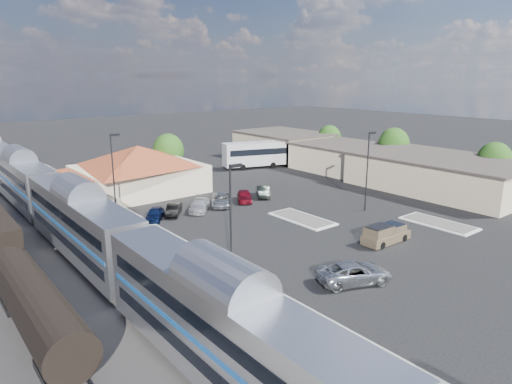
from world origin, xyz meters
TOP-DOWN VIEW (x-y plane):
  - ground at (0.00, 0.00)m, footprint 280.00×280.00m
  - railbed at (-21.00, 8.00)m, footprint 16.00×100.00m
  - platform at (-12.00, 6.00)m, footprint 5.50×92.00m
  - passenger_train at (-18.00, 5.69)m, footprint 3.00×104.00m
  - station_depot at (-4.56, 24.00)m, footprint 18.35×12.24m
  - buildings_east at (28.00, 14.28)m, footprint 14.40×51.40m
  - traffic_island_south at (4.00, 2.00)m, footprint 3.30×7.50m
  - traffic_island_north at (14.00, -8.00)m, footprint 3.30×7.50m
  - lamp_plat_s at (-10.90, -6.00)m, footprint 1.08×0.25m
  - lamp_plat_n at (-10.90, 16.00)m, footprint 1.08×0.25m
  - lamp_lot at (12.10, 0.00)m, footprint 1.08×0.25m
  - tree_east_a at (34.00, -4.00)m, footprint 4.56×4.56m
  - tree_east_b at (34.00, 12.00)m, footprint 4.94×4.94m
  - tree_east_c at (34.00, 26.00)m, footprint 4.41×4.41m
  - tree_depot at (3.00, 30.00)m, footprint 4.71×4.71m
  - pickup_truck at (5.21, -7.83)m, footprint 5.08×1.98m
  - suv at (-3.74, -11.55)m, footprint 6.23×4.57m
  - coach_bus at (18.94, 27.03)m, footprint 13.62×6.87m
  - person_a at (-11.93, -6.63)m, footprint 0.47×0.68m
  - person_b at (-13.18, 1.76)m, footprint 0.92×1.05m
  - parked_car_a at (-8.50, 11.65)m, footprint 3.65×4.12m
  - parked_car_b at (-6.07, 11.95)m, footprint 3.46×3.89m
  - parked_car_c at (-2.87, 11.65)m, footprint 4.53×4.80m
  - parked_car_d at (0.33, 11.95)m, footprint 4.78×5.40m
  - parked_car_e at (3.53, 11.65)m, footprint 3.68×4.38m
  - parked_car_f at (6.73, 11.95)m, footprint 3.52×4.26m

SIDE VIEW (x-z plane):
  - ground at x=0.00m, z-range 0.00..0.00m
  - railbed at x=-21.00m, z-range 0.00..0.12m
  - platform at x=-12.00m, z-range 0.00..0.18m
  - traffic_island_south at x=4.00m, z-range 0.00..0.21m
  - traffic_island_north at x=14.00m, z-range 0.00..0.21m
  - parked_car_b at x=-6.07m, z-range 0.00..1.28m
  - parked_car_a at x=-8.50m, z-range 0.00..1.35m
  - parked_car_c at x=-2.87m, z-range 0.00..1.36m
  - parked_car_f at x=6.73m, z-range 0.00..1.37m
  - parked_car_d at x=0.33m, z-range 0.00..1.39m
  - parked_car_e at x=3.53m, z-range 0.00..1.41m
  - suv at x=-3.74m, z-range 0.00..1.57m
  - pickup_truck at x=5.21m, z-range -0.04..1.70m
  - person_a at x=-11.93m, z-range 0.18..1.97m
  - person_b at x=-13.18m, z-range 0.18..1.99m
  - buildings_east at x=28.00m, z-range -0.13..4.67m
  - coach_bus at x=18.94m, z-range 0.33..4.62m
  - passenger_train at x=-18.00m, z-range 0.09..5.64m
  - station_depot at x=-4.56m, z-range 0.03..6.23m
  - tree_east_c at x=34.00m, z-range 0.66..6.87m
  - tree_east_a at x=34.00m, z-range 0.68..7.10m
  - tree_depot at x=3.00m, z-range 0.71..7.34m
  - tree_east_b at x=34.00m, z-range 0.74..7.70m
  - lamp_plat_s at x=-10.90m, z-range 0.84..9.84m
  - lamp_plat_n at x=-10.90m, z-range 0.84..9.84m
  - lamp_lot at x=12.10m, z-range 0.84..9.84m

